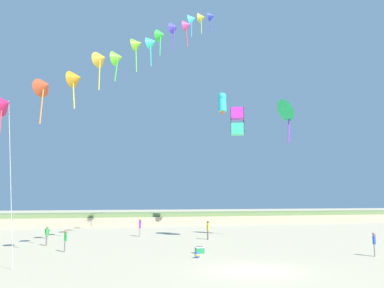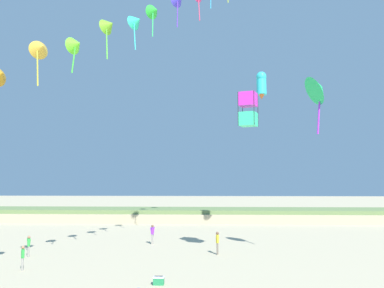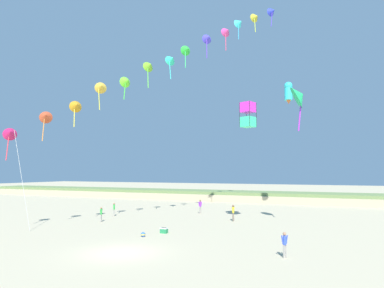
{
  "view_description": "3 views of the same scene",
  "coord_description": "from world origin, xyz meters",
  "px_view_note": "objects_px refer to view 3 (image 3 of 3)",
  "views": [
    {
      "loc": [
        -8.45,
        -19.67,
        3.59
      ],
      "look_at": [
        0.3,
        12.87,
        8.17
      ],
      "focal_mm": 38.0,
      "sensor_mm": 36.0,
      "label": 1
    },
    {
      "loc": [
        1.92,
        -14.81,
        5.55
      ],
      "look_at": [
        0.85,
        11.42,
        7.83
      ],
      "focal_mm": 38.0,
      "sensor_mm": 36.0,
      "label": 2
    },
    {
      "loc": [
        12.73,
        -18.18,
        5.04
      ],
      "look_at": [
        -0.8,
        12.98,
        7.79
      ],
      "focal_mm": 32.0,
      "sensor_mm": 36.0,
      "label": 3
    }
  ],
  "objects_px": {
    "person_mid_center": "(114,208)",
    "large_kite_mid_trail": "(288,92)",
    "person_near_left": "(233,212)",
    "person_far_right": "(285,243)",
    "person_far_left": "(200,206)",
    "beach_ball": "(143,234)",
    "person_near_right": "(101,213)",
    "large_kite_high_solo": "(299,96)",
    "large_kite_low_lead": "(248,115)",
    "beach_cooler": "(164,231)"
  },
  "relations": [
    {
      "from": "person_near_left",
      "to": "person_near_right",
      "type": "xyz_separation_m",
      "value": [
        -12.01,
        -5.79,
        -0.1
      ]
    },
    {
      "from": "person_near_right",
      "to": "large_kite_high_solo",
      "type": "xyz_separation_m",
      "value": [
        19.01,
        3.28,
        10.93
      ]
    },
    {
      "from": "person_near_left",
      "to": "large_kite_low_lead",
      "type": "xyz_separation_m",
      "value": [
        2.18,
        -2.05,
        9.52
      ]
    },
    {
      "from": "large_kite_high_solo",
      "to": "person_mid_center",
      "type": "bearing_deg",
      "value": 177.39
    },
    {
      "from": "large_kite_low_lead",
      "to": "beach_cooler",
      "type": "distance_m",
      "value": 13.42
    },
    {
      "from": "large_kite_high_solo",
      "to": "beach_cooler",
      "type": "bearing_deg",
      "value": -148.8
    },
    {
      "from": "person_mid_center",
      "to": "beach_ball",
      "type": "bearing_deg",
      "value": -44.11
    },
    {
      "from": "large_kite_mid_trail",
      "to": "beach_ball",
      "type": "height_order",
      "value": "large_kite_mid_trail"
    },
    {
      "from": "person_near_left",
      "to": "beach_ball",
      "type": "distance_m",
      "value": 11.54
    },
    {
      "from": "person_near_right",
      "to": "large_kite_high_solo",
      "type": "distance_m",
      "value": 22.18
    },
    {
      "from": "person_mid_center",
      "to": "beach_cooler",
      "type": "relative_size",
      "value": 2.62
    },
    {
      "from": "large_kite_mid_trail",
      "to": "beach_cooler",
      "type": "relative_size",
      "value": 4.8
    },
    {
      "from": "person_near_right",
      "to": "large_kite_low_lead",
      "type": "relative_size",
      "value": 0.62
    },
    {
      "from": "person_mid_center",
      "to": "beach_ball",
      "type": "height_order",
      "value": "person_mid_center"
    },
    {
      "from": "person_far_right",
      "to": "large_kite_high_solo",
      "type": "height_order",
      "value": "large_kite_high_solo"
    },
    {
      "from": "person_mid_center",
      "to": "person_far_right",
      "type": "xyz_separation_m",
      "value": [
        20.55,
        -11.45,
        -0.01
      ]
    },
    {
      "from": "large_kite_low_lead",
      "to": "large_kite_high_solo",
      "type": "relative_size",
      "value": 0.56
    },
    {
      "from": "large_kite_low_lead",
      "to": "person_near_right",
      "type": "bearing_deg",
      "value": -165.23
    },
    {
      "from": "person_mid_center",
      "to": "large_kite_high_solo",
      "type": "xyz_separation_m",
      "value": [
        20.54,
        -0.93,
        10.92
      ]
    },
    {
      "from": "person_far_left",
      "to": "large_kite_mid_trail",
      "type": "height_order",
      "value": "large_kite_mid_trail"
    },
    {
      "from": "person_near_left",
      "to": "person_far_right",
      "type": "bearing_deg",
      "value": -61.69
    },
    {
      "from": "person_far_right",
      "to": "large_kite_high_solo",
      "type": "bearing_deg",
      "value": 90.07
    },
    {
      "from": "beach_cooler",
      "to": "person_far_right",
      "type": "bearing_deg",
      "value": -22.56
    },
    {
      "from": "large_kite_low_lead",
      "to": "beach_cooler",
      "type": "height_order",
      "value": "large_kite_low_lead"
    },
    {
      "from": "person_far_left",
      "to": "beach_ball",
      "type": "height_order",
      "value": "person_far_left"
    },
    {
      "from": "large_kite_mid_trail",
      "to": "large_kite_high_solo",
      "type": "relative_size",
      "value": 0.65
    },
    {
      "from": "large_kite_mid_trail",
      "to": "person_far_right",
      "type": "bearing_deg",
      "value": -83.62
    },
    {
      "from": "large_kite_high_solo",
      "to": "large_kite_mid_trail",
      "type": "bearing_deg",
      "value": 102.11
    },
    {
      "from": "person_near_left",
      "to": "person_mid_center",
      "type": "relative_size",
      "value": 1.1
    },
    {
      "from": "person_far_left",
      "to": "beach_ball",
      "type": "bearing_deg",
      "value": -84.62
    },
    {
      "from": "person_near_right",
      "to": "beach_cooler",
      "type": "height_order",
      "value": "person_near_right"
    },
    {
      "from": "large_kite_low_lead",
      "to": "large_kite_mid_trail",
      "type": "height_order",
      "value": "large_kite_mid_trail"
    },
    {
      "from": "person_near_left",
      "to": "person_mid_center",
      "type": "bearing_deg",
      "value": -173.36
    },
    {
      "from": "person_far_left",
      "to": "large_kite_high_solo",
      "type": "xyz_separation_m",
      "value": [
        12.48,
        -7.06,
        10.84
      ]
    },
    {
      "from": "person_near_left",
      "to": "person_far_left",
      "type": "relative_size",
      "value": 1.01
    },
    {
      "from": "person_mid_center",
      "to": "person_near_right",
      "type": "bearing_deg",
      "value": -70.1
    },
    {
      "from": "large_kite_low_lead",
      "to": "beach_cooler",
      "type": "xyz_separation_m",
      "value": [
        -5.47,
        -6.7,
        -10.27
      ]
    },
    {
      "from": "person_near_left",
      "to": "large_kite_mid_trail",
      "type": "height_order",
      "value": "large_kite_mid_trail"
    },
    {
      "from": "person_near_left",
      "to": "person_far_right",
      "type": "relative_size",
      "value": 1.12
    },
    {
      "from": "person_mid_center",
      "to": "beach_ball",
      "type": "relative_size",
      "value": 4.17
    },
    {
      "from": "large_kite_low_lead",
      "to": "large_kite_mid_trail",
      "type": "distance_m",
      "value": 11.93
    },
    {
      "from": "large_kite_low_lead",
      "to": "beach_ball",
      "type": "height_order",
      "value": "large_kite_low_lead"
    },
    {
      "from": "person_far_right",
      "to": "person_far_left",
      "type": "bearing_deg",
      "value": 125.4
    },
    {
      "from": "person_mid_center",
      "to": "large_kite_mid_trail",
      "type": "bearing_deg",
      "value": 29.8
    },
    {
      "from": "large_kite_low_lead",
      "to": "person_mid_center",
      "type": "bearing_deg",
      "value": 178.27
    },
    {
      "from": "beach_ball",
      "to": "person_near_right",
      "type": "bearing_deg",
      "value": 147.93
    },
    {
      "from": "person_mid_center",
      "to": "beach_cooler",
      "type": "xyz_separation_m",
      "value": [
        10.24,
        -7.17,
        -0.66
      ]
    },
    {
      "from": "person_far_right",
      "to": "beach_cooler",
      "type": "height_order",
      "value": "person_far_right"
    },
    {
      "from": "person_near_left",
      "to": "beach_ball",
      "type": "relative_size",
      "value": 4.58
    },
    {
      "from": "large_kite_high_solo",
      "to": "large_kite_low_lead",
      "type": "bearing_deg",
      "value": 174.54
    }
  ]
}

